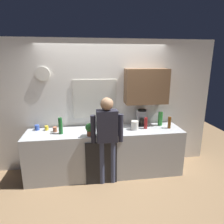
{
  "coord_description": "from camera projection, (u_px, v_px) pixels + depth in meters",
  "views": [
    {
      "loc": [
        -0.37,
        -3.19,
        2.21
      ],
      "look_at": [
        0.12,
        0.25,
        1.28
      ],
      "focal_mm": 31.46,
      "sensor_mm": 36.0,
      "label": 1
    }
  ],
  "objects": [
    {
      "name": "ground_plane",
      "position": [
        107.0,
        182.0,
        3.67
      ],
      "size": [
        8.0,
        8.0,
        0.0
      ],
      "primitive_type": "plane",
      "color": "#8C6D4C"
    },
    {
      "name": "kitchen_counter",
      "position": [
        105.0,
        152.0,
        3.84
      ],
      "size": [
        2.97,
        0.64,
        0.9
      ],
      "primitive_type": "cube",
      "color": "#B2B7BC",
      "rests_on": "ground_plane"
    },
    {
      "name": "dishwasher_panel",
      "position": [
        101.0,
        163.0,
        3.52
      ],
      "size": [
        0.56,
        0.02,
        0.81
      ],
      "primitive_type": "cube",
      "color": "black",
      "rests_on": "ground_plane"
    },
    {
      "name": "back_wall_assembly",
      "position": [
        108.0,
        103.0,
        4.0
      ],
      "size": [
        4.57,
        0.42,
        2.6
      ],
      "color": "white",
      "rests_on": "ground_plane"
    },
    {
      "name": "coffee_maker",
      "position": [
        141.0,
        118.0,
        4.04
      ],
      "size": [
        0.2,
        0.2,
        0.33
      ],
      "color": "black",
      "rests_on": "kitchen_counter"
    },
    {
      "name": "bottle_red_vinegar",
      "position": [
        146.0,
        123.0,
        3.81
      ],
      "size": [
        0.06,
        0.06,
        0.22
      ],
      "primitive_type": "cylinder",
      "color": "maroon",
      "rests_on": "kitchen_counter"
    },
    {
      "name": "bottle_amber_beer",
      "position": [
        169.0,
        123.0,
        3.84
      ],
      "size": [
        0.06,
        0.06,
        0.23
      ],
      "primitive_type": "cylinder",
      "color": "brown",
      "rests_on": "kitchen_counter"
    },
    {
      "name": "bottle_green_wine",
      "position": [
        60.0,
        126.0,
        3.54
      ],
      "size": [
        0.07,
        0.07,
        0.3
      ],
      "primitive_type": "cylinder",
      "color": "#195923",
      "rests_on": "kitchen_counter"
    },
    {
      "name": "bottle_clear_soda",
      "position": [
        160.0,
        119.0,
        4.0
      ],
      "size": [
        0.09,
        0.09,
        0.28
      ],
      "primitive_type": "cylinder",
      "color": "#2D8C33",
      "rests_on": "kitchen_counter"
    },
    {
      "name": "cup_terracotta_mug",
      "position": [
        55.0,
        129.0,
        3.66
      ],
      "size": [
        0.08,
        0.08,
        0.09
      ],
      "primitive_type": "cylinder",
      "color": "#B26647",
      "rests_on": "kitchen_counter"
    },
    {
      "name": "cup_blue_mug",
      "position": [
        37.0,
        128.0,
        3.75
      ],
      "size": [
        0.08,
        0.08,
        0.1
      ],
      "primitive_type": "cylinder",
      "color": "#3351B2",
      "rests_on": "kitchen_counter"
    },
    {
      "name": "cup_yellow_cup",
      "position": [
        47.0,
        128.0,
        3.74
      ],
      "size": [
        0.07,
        0.07,
        0.08
      ],
      "primitive_type": "cylinder",
      "color": "yellow",
      "rests_on": "kitchen_counter"
    },
    {
      "name": "mixing_bowl",
      "position": [
        111.0,
        133.0,
        3.5
      ],
      "size": [
        0.22,
        0.22,
        0.08
      ],
      "primitive_type": "cylinder",
      "color": "orange",
      "rests_on": "kitchen_counter"
    },
    {
      "name": "potted_plant",
      "position": [
        90.0,
        129.0,
        3.44
      ],
      "size": [
        0.15,
        0.15,
        0.23
      ],
      "color": "#9E5638",
      "rests_on": "kitchen_counter"
    },
    {
      "name": "storage_canister",
      "position": [
        135.0,
        125.0,
        3.77
      ],
      "size": [
        0.14,
        0.14,
        0.17
      ],
      "primitive_type": "cylinder",
      "color": "silver",
      "rests_on": "kitchen_counter"
    },
    {
      "name": "person_at_sink",
      "position": [
        107.0,
        134.0,
        3.42
      ],
      "size": [
        0.57,
        0.22,
        1.6
      ],
      "rotation": [
        0.0,
        0.0,
        0.18
      ],
      "color": "#3F4766",
      "rests_on": "ground_plane"
    }
  ]
}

